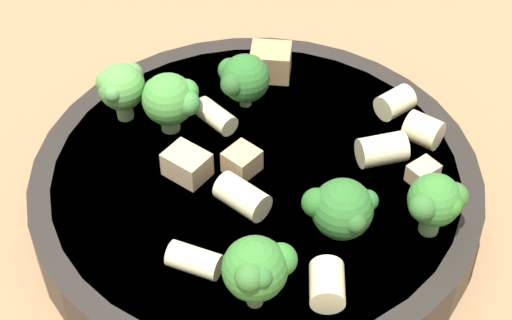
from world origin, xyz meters
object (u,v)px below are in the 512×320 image
broccoli_floret_5 (257,269)px  chicken_chunk_1 (243,158)px  rigatoni_4 (240,196)px  chicken_chunk_3 (271,62)px  rigatoni_3 (216,116)px  broccoli_floret_1 (170,99)px  broccoli_floret_4 (243,78)px  rigatoni_6 (327,285)px  rigatoni_2 (382,150)px  chicken_chunk_0 (187,164)px  broccoli_floret_2 (121,86)px  rigatoni_0 (423,130)px  pasta_bowl (256,189)px  rigatoni_5 (395,103)px  broccoli_floret_0 (436,202)px  rigatoni_1 (194,260)px  chicken_chunk_2 (423,173)px  broccoli_floret_3 (341,209)px

broccoli_floret_5 → chicken_chunk_1: broccoli_floret_5 is taller
rigatoni_4 → chicken_chunk_3: size_ratio=1.15×
chicken_chunk_3 → broccoli_floret_5: bearing=12.9°
rigatoni_3 → chicken_chunk_1: same height
broccoli_floret_1 → broccoli_floret_4: bearing=132.9°
rigatoni_3 → rigatoni_6: bearing=40.6°
rigatoni_2 → chicken_chunk_0: size_ratio=1.14×
broccoli_floret_2 → rigatoni_3: bearing=98.0°
rigatoni_0 → rigatoni_4: bearing=-48.2°
pasta_bowl → rigatoni_5: size_ratio=12.34×
rigatoni_2 → broccoli_floret_0: bearing=36.7°
pasta_bowl → broccoli_floret_4: bearing=-156.7°
broccoli_floret_1 → rigatoni_1: size_ratio=1.41×
broccoli_floret_2 → chicken_chunk_3: (-0.06, 0.07, -0.01)m
rigatoni_2 → pasta_bowl: bearing=-66.8°
chicken_chunk_1 → chicken_chunk_3: 0.09m
broccoli_floret_5 → chicken_chunk_2: bearing=148.0°
rigatoni_5 → chicken_chunk_2: rigatoni_5 is taller
rigatoni_5 → chicken_chunk_1: 0.10m
pasta_bowl → chicken_chunk_1: bearing=-108.4°
rigatoni_0 → rigatoni_1: rigatoni_0 is taller
broccoli_floret_3 → chicken_chunk_0: (-0.02, -0.09, -0.01)m
broccoli_floret_0 → broccoli_floret_4: (-0.07, -0.12, -0.00)m
rigatoni_0 → rigatoni_6: size_ratio=0.86×
broccoli_floret_3 → rigatoni_2: size_ratio=1.42×
rigatoni_6 → broccoli_floret_4: bearing=-147.9°
broccoli_floret_4 → rigatoni_4: broccoli_floret_4 is taller
broccoli_floret_2 → chicken_chunk_0: 0.07m
pasta_bowl → rigatoni_4: (0.03, -0.00, 0.02)m
rigatoni_1 → rigatoni_5: size_ratio=1.30×
broccoli_floret_0 → chicken_chunk_2: bearing=-165.7°
broccoli_floret_0 → rigatoni_0: broccoli_floret_0 is taller
broccoli_floret_4 → rigatoni_2: size_ratio=1.31×
rigatoni_2 → chicken_chunk_1: (0.03, -0.07, -0.00)m
rigatoni_5 → rigatoni_0: bearing=43.5°
rigatoni_0 → chicken_chunk_1: (0.05, -0.10, -0.00)m
broccoli_floret_3 → chicken_chunk_3: bearing=-150.0°
broccoli_floret_1 → broccoli_floret_3: size_ratio=0.99×
pasta_bowl → chicken_chunk_2: chicken_chunk_2 is taller
rigatoni_1 → broccoli_floret_3: bearing=122.7°
broccoli_floret_0 → broccoli_floret_5: (0.07, -0.08, 0.00)m
broccoli_floret_0 → chicken_chunk_0: bearing=-92.5°
broccoli_floret_5 → rigatoni_4: bearing=-156.3°
chicken_chunk_2 → chicken_chunk_3: (-0.07, -0.11, 0.00)m
broccoli_floret_1 → chicken_chunk_3: 0.08m
rigatoni_3 → rigatoni_4: 0.07m
rigatoni_2 → chicken_chunk_3: bearing=-126.1°
rigatoni_2 → rigatoni_4: (0.06, -0.07, -0.00)m
rigatoni_5 → chicken_chunk_1: bearing=-47.4°
chicken_chunk_2 → pasta_bowl: bearing=-77.9°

